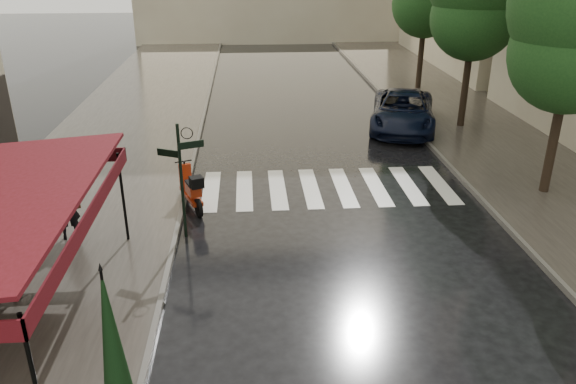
{
  "coord_description": "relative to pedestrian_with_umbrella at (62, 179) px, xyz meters",
  "views": [
    {
      "loc": [
        0.53,
        -10.32,
        7.02
      ],
      "look_at": [
        1.48,
        2.54,
        1.4
      ],
      "focal_mm": 35.0,
      "sensor_mm": 36.0,
      "label": 1
    }
  ],
  "objects": [
    {
      "name": "ground",
      "position": [
        4.13,
        -2.96,
        -1.75
      ],
      "size": [
        120.0,
        120.0,
        0.0
      ],
      "primitive_type": "plane",
      "color": "black",
      "rests_on": "ground"
    },
    {
      "name": "pedestrian_with_umbrella",
      "position": [
        0.0,
        0.0,
        0.0
      ],
      "size": [
        1.29,
        1.3,
        2.45
      ],
      "rotation": [
        0.0,
        0.0,
        0.41
      ],
      "color": "black",
      "rests_on": "sidewalk_near"
    },
    {
      "name": "curb_far",
      "position": [
        11.58,
        9.04,
        -1.67
      ],
      "size": [
        0.12,
        60.0,
        0.16
      ],
      "primitive_type": "cube",
      "color": "#595651",
      "rests_on": "ground"
    },
    {
      "name": "signpost",
      "position": [
        2.93,
        0.04,
        0.09
      ],
      "size": [
        1.17,
        0.29,
        3.1
      ],
      "color": "black",
      "rests_on": "ground"
    },
    {
      "name": "curb_near",
      "position": [
        2.68,
        9.04,
        -1.67
      ],
      "size": [
        0.12,
        60.0,
        0.16
      ],
      "primitive_type": "cube",
      "color": "#595651",
      "rests_on": "ground"
    },
    {
      "name": "parasol_front",
      "position": [
        2.48,
        -6.17,
        -0.17
      ],
      "size": [
        0.49,
        0.49,
        2.72
      ],
      "color": "black",
      "rests_on": "sidewalk_near"
    },
    {
      "name": "crosswalk",
      "position": [
        7.1,
        3.04,
        -1.74
      ],
      "size": [
        7.85,
        3.2,
        0.01
      ],
      "color": "silver",
      "rests_on": "ground"
    },
    {
      "name": "sidewalk_far",
      "position": [
        14.38,
        9.04,
        -1.69
      ],
      "size": [
        5.5,
        60.0,
        0.12
      ],
      "primitive_type": "cube",
      "color": "#38332D",
      "rests_on": "ground"
    },
    {
      "name": "sidewalk_near",
      "position": [
        -0.37,
        9.04,
        -1.69
      ],
      "size": [
        6.0,
        60.0,
        0.12
      ],
      "primitive_type": "cube",
      "color": "#38332D",
      "rests_on": "ground"
    },
    {
      "name": "parked_car",
      "position": [
        11.13,
        9.16,
        -0.99
      ],
      "size": [
        3.87,
        5.93,
        1.52
      ],
      "primitive_type": "imported",
      "rotation": [
        0.0,
        0.0,
        -0.27
      ],
      "color": "black",
      "rests_on": "ground"
    },
    {
      "name": "scooter",
      "position": [
        2.96,
        1.81,
        -1.17
      ],
      "size": [
        0.93,
        1.81,
        1.25
      ],
      "rotation": [
        0.0,
        0.0,
        0.37
      ],
      "color": "black",
      "rests_on": "ground"
    }
  ]
}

